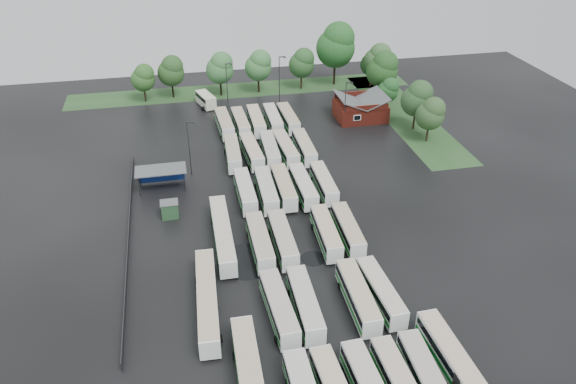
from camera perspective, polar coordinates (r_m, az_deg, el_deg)
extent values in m
plane|color=black|center=(78.37, 0.39, -6.12)|extent=(160.00, 160.00, 0.00)
cube|color=maroon|center=(119.53, 7.35, 8.18)|extent=(10.00, 8.00, 3.40)
cube|color=#4C4F51|center=(117.81, 6.26, 9.27)|extent=(5.07, 8.60, 2.19)
cube|color=#4C4F51|center=(119.39, 8.58, 9.41)|extent=(5.07, 8.60, 2.19)
cube|color=maroon|center=(115.23, 8.05, 8.44)|extent=(9.00, 0.20, 1.20)
cube|color=silver|center=(115.28, 7.04, 7.50)|extent=(1.60, 0.12, 1.20)
cylinder|color=#2D2D30|center=(93.30, -14.88, 0.55)|extent=(0.16, 0.16, 3.40)
cylinder|color=#2D2D30|center=(93.02, -10.48, 1.02)|extent=(0.16, 0.16, 3.40)
cylinder|color=#2D2D30|center=(96.10, -14.85, 1.48)|extent=(0.16, 0.16, 3.40)
cylinder|color=#2D2D30|center=(95.83, -10.58, 1.94)|extent=(0.16, 0.16, 3.40)
cube|color=#4C4F51|center=(93.64, -12.83, 2.21)|extent=(8.20, 4.20, 0.15)
cube|color=navy|center=(96.21, -12.72, 1.75)|extent=(7.60, 0.08, 2.60)
cube|color=#244C2A|center=(86.90, -11.91, -1.78)|extent=(2.50, 2.00, 2.50)
cube|color=#4C4F51|center=(86.22, -12.00, -1.05)|extent=(2.70, 2.20, 0.12)
cube|color=#264921|center=(135.42, -4.72, 10.30)|extent=(80.00, 10.00, 0.01)
cube|color=#264921|center=(123.67, 11.73, 7.72)|extent=(10.00, 50.00, 0.01)
cube|color=#2D2D30|center=(83.79, -15.86, -4.24)|extent=(0.10, 50.00, 1.20)
cylinder|color=black|center=(61.30, 0.98, -18.68)|extent=(2.40, 0.91, 0.91)
cylinder|color=black|center=(61.84, 3.91, -18.21)|extent=(2.36, 0.89, 0.89)
cube|color=#BBB0A0|center=(58.45, 8.39, -18.44)|extent=(2.64, 11.00, 0.11)
cylinder|color=black|center=(62.62, 7.07, -17.61)|extent=(2.39, 0.90, 0.90)
cube|color=white|center=(60.47, 11.25, -18.62)|extent=(2.51, 10.97, 2.50)
cube|color=black|center=(60.09, 11.30, -18.30)|extent=(2.55, 10.54, 0.80)
cube|color=#BDAA94|center=(59.50, 11.38, -17.80)|extent=(2.41, 10.64, 0.11)
cylinder|color=black|center=(63.48, 9.92, -17.07)|extent=(2.32, 0.87, 0.87)
cube|color=white|center=(61.50, 13.85, -17.90)|extent=(2.70, 11.20, 2.55)
cube|color=black|center=(61.12, 13.91, -17.58)|extent=(2.74, 10.76, 0.82)
cube|color=#096C15|center=(61.91, 13.78, -18.24)|extent=(2.74, 10.98, 0.56)
cube|color=#AEA295|center=(60.53, 14.01, -17.07)|extent=(2.60, 10.87, 0.11)
cylinder|color=black|center=(64.53, 12.37, -16.40)|extent=(2.37, 0.89, 0.89)
cube|color=white|center=(67.13, -0.93, -11.66)|extent=(2.87, 11.47, 2.61)
cube|color=black|center=(66.78, -0.93, -11.33)|extent=(2.91, 11.02, 0.83)
cube|color=#0F681F|center=(67.51, -0.93, -12.02)|extent=(2.91, 11.24, 0.57)
cube|color=#B1A599|center=(66.22, -0.94, -10.80)|extent=(2.76, 11.13, 0.11)
cylinder|color=black|center=(65.45, -0.28, -14.61)|extent=(2.42, 0.91, 0.91)
cylinder|color=black|center=(70.67, -1.50, -10.50)|extent=(2.42, 0.91, 0.91)
cube|color=white|center=(67.60, 1.73, -11.30)|extent=(2.60, 11.46, 2.62)
cube|color=black|center=(67.25, 1.74, -10.97)|extent=(2.65, 11.00, 0.84)
cube|color=#0E711C|center=(67.99, 1.73, -11.66)|extent=(2.64, 11.23, 0.58)
cube|color=#BAB4A9|center=(66.70, 1.75, -10.44)|extent=(2.50, 11.12, 0.11)
cylinder|color=black|center=(65.94, 2.48, -14.22)|extent=(2.43, 0.91, 0.91)
cylinder|color=black|center=(71.13, 1.02, -10.16)|extent=(2.43, 0.91, 0.91)
cube|color=white|center=(69.07, 7.09, -10.47)|extent=(2.62, 11.57, 2.64)
cube|color=black|center=(68.73, 7.12, -10.14)|extent=(2.66, 11.11, 0.85)
cube|color=#1B7426|center=(69.45, 7.06, -10.83)|extent=(2.66, 11.34, 0.58)
cube|color=tan|center=(68.19, 7.17, -9.60)|extent=(2.51, 11.22, 0.12)
cylinder|color=black|center=(67.43, 8.02, -13.31)|extent=(2.45, 0.92, 0.92)
cylinder|color=black|center=(72.56, 6.11, -9.40)|extent=(2.45, 0.92, 0.92)
cube|color=white|center=(70.20, 9.38, -9.97)|extent=(2.84, 11.16, 2.53)
cube|color=black|center=(69.87, 9.41, -9.66)|extent=(2.88, 10.72, 0.81)
cube|color=#0B761B|center=(70.56, 9.34, -10.32)|extent=(2.88, 10.94, 0.56)
cube|color=beige|center=(69.36, 9.47, -9.15)|extent=(2.73, 10.82, 0.11)
cylinder|color=black|center=(68.63, 10.32, -12.63)|extent=(2.35, 0.88, 0.88)
cylinder|color=black|center=(73.50, 8.34, -8.98)|extent=(2.35, 0.88, 0.88)
cube|color=white|center=(77.45, -2.88, -5.07)|extent=(2.41, 11.42, 2.62)
cube|color=black|center=(77.15, -2.89, -4.76)|extent=(2.46, 10.97, 0.84)
cube|color=#11761C|center=(77.79, -2.87, -5.41)|extent=(2.45, 11.20, 0.58)
cube|color=#AFA08D|center=(76.67, -2.91, -4.25)|extent=(2.31, 11.08, 0.11)
cylinder|color=black|center=(75.35, -2.39, -7.47)|extent=(2.43, 0.91, 0.91)
cylinder|color=black|center=(81.16, -3.28, -4.34)|extent=(2.43, 0.91, 0.91)
cube|color=white|center=(77.85, -0.55, -4.82)|extent=(2.47, 11.43, 2.61)
cube|color=black|center=(77.55, -0.55, -4.50)|extent=(2.53, 10.97, 0.84)
cube|color=#157620|center=(78.19, -0.55, -5.16)|extent=(2.52, 11.20, 0.58)
cube|color=#ADA293|center=(77.07, -0.56, -4.00)|extent=(2.37, 11.08, 0.11)
cylinder|color=black|center=(75.76, 0.01, -7.19)|extent=(2.42, 0.91, 0.91)
cylinder|color=black|center=(81.53, -1.06, -4.11)|extent=(2.42, 0.91, 0.91)
cube|color=white|center=(79.41, 3.88, -4.13)|extent=(2.79, 11.23, 2.55)
cube|color=black|center=(79.12, 3.90, -3.83)|extent=(2.82, 10.79, 0.82)
cube|color=#0F6A18|center=(79.73, 3.87, -4.47)|extent=(2.82, 11.01, 0.56)
cube|color=tan|center=(78.67, 3.92, -3.34)|extent=(2.68, 10.89, 0.11)
cylinder|color=black|center=(77.40, 4.55, -6.38)|extent=(2.37, 0.89, 0.89)
cylinder|color=black|center=(82.96, 3.20, -3.49)|extent=(2.37, 0.89, 0.89)
cube|color=white|center=(80.35, 6.09, -3.81)|extent=(2.65, 11.03, 2.51)
cube|color=black|center=(80.07, 6.11, -3.52)|extent=(2.69, 10.60, 0.80)
cube|color=#006809|center=(80.67, 6.07, -4.14)|extent=(2.68, 10.82, 0.55)
cube|color=tan|center=(79.63, 6.14, -3.04)|extent=(2.54, 10.70, 0.11)
cylinder|color=black|center=(78.39, 6.80, -5.98)|extent=(2.33, 0.88, 0.88)
cylinder|color=black|center=(83.81, 5.33, -3.19)|extent=(2.33, 0.88, 0.88)
cube|color=white|center=(89.17, -4.37, 0.10)|extent=(2.36, 11.21, 2.57)
cube|color=black|center=(88.91, -4.38, 0.38)|extent=(2.41, 10.76, 0.82)
cube|color=#027312|center=(89.46, -4.36, -0.21)|extent=(2.40, 10.99, 0.57)
cube|color=beige|center=(88.50, -4.40, 0.84)|extent=(2.26, 10.88, 0.11)
cylinder|color=black|center=(86.80, -4.00, -1.81)|extent=(2.38, 0.90, 0.90)
cylinder|color=black|center=(92.89, -4.66, 0.52)|extent=(2.38, 0.90, 0.90)
cube|color=white|center=(89.15, -2.23, 0.19)|extent=(2.68, 11.54, 2.63)
cube|color=black|center=(88.89, -2.24, 0.49)|extent=(2.73, 11.08, 0.84)
cube|color=#0B741D|center=(89.45, -2.22, -0.13)|extent=(2.72, 11.31, 0.58)
cube|color=#B7B1A8|center=(88.47, -2.25, 0.96)|extent=(2.58, 11.19, 0.11)
cylinder|color=black|center=(86.75, -1.79, -1.76)|extent=(2.44, 0.92, 0.92)
cylinder|color=black|center=(92.95, -2.61, 0.62)|extent=(2.44, 0.92, 0.92)
cube|color=white|center=(89.95, -0.44, 0.51)|extent=(2.57, 11.45, 2.61)
cube|color=black|center=(89.69, -0.44, 0.80)|extent=(2.62, 10.99, 0.84)
cube|color=#106B21|center=(90.24, -0.44, 0.19)|extent=(2.61, 11.22, 0.58)
cube|color=tan|center=(89.28, -0.45, 1.26)|extent=(2.47, 11.10, 0.11)
cylinder|color=black|center=(87.57, 0.04, -1.40)|extent=(2.42, 0.91, 0.91)
cylinder|color=black|center=(93.70, -0.89, 0.92)|extent=(2.42, 0.91, 0.91)
cube|color=white|center=(90.19, 1.54, 0.58)|extent=(2.45, 11.38, 2.60)
cube|color=black|center=(89.93, 1.54, 0.87)|extent=(2.50, 10.92, 0.83)
cube|color=#0A6F1A|center=(90.47, 1.53, 0.27)|extent=(2.50, 11.15, 0.57)
cube|color=beige|center=(89.52, 1.55, 1.33)|extent=(2.35, 11.03, 0.11)
cylinder|color=black|center=(87.84, 2.07, -1.32)|extent=(2.41, 0.91, 0.91)
cylinder|color=black|center=(93.90, 1.02, 0.98)|extent=(2.41, 0.91, 0.91)
cube|color=white|center=(91.39, 3.66, 0.92)|extent=(2.49, 10.99, 2.51)
cube|color=black|center=(91.15, 3.67, 1.19)|extent=(2.53, 10.56, 0.80)
cube|color=#166A21|center=(91.67, 3.64, 0.62)|extent=(2.53, 10.78, 0.55)
cube|color=beige|center=(90.76, 3.68, 1.63)|extent=(2.39, 10.66, 0.11)
cylinder|color=black|center=(89.14, 4.22, -0.88)|extent=(2.33, 0.88, 0.88)
cylinder|color=black|center=(94.95, 3.08, 1.29)|extent=(2.33, 0.88, 0.88)
cube|color=white|center=(101.06, -5.63, 3.94)|extent=(2.89, 11.42, 2.60)
cube|color=black|center=(100.82, -5.65, 4.20)|extent=(2.93, 10.97, 0.83)
cube|color=#0E681C|center=(101.31, -5.62, 3.65)|extent=(2.93, 11.20, 0.57)
cube|color=tan|center=(100.46, -5.67, 4.63)|extent=(2.78, 11.08, 0.11)
cylinder|color=black|center=(98.45, -5.34, 2.34)|extent=(2.41, 0.91, 0.91)
cylinder|color=black|center=(104.86, -5.85, 4.18)|extent=(2.41, 0.91, 0.91)
cube|color=white|center=(101.39, -3.70, 4.13)|extent=(2.94, 11.48, 2.61)
cube|color=black|center=(101.16, -3.71, 4.39)|extent=(2.98, 11.03, 0.83)
cube|color=#116F1A|center=(101.65, -3.69, 3.84)|extent=(2.98, 11.26, 0.57)
cube|color=#C4AE95|center=(100.79, -3.73, 4.82)|extent=(2.83, 11.14, 0.11)
cylinder|color=black|center=(98.78, -3.36, 2.53)|extent=(2.42, 0.91, 0.91)
cylinder|color=black|center=(105.20, -3.98, 4.36)|extent=(2.42, 0.91, 0.91)
cube|color=white|center=(101.78, -1.85, 4.30)|extent=(2.88, 11.57, 2.63)
cube|color=black|center=(101.55, -1.86, 4.57)|extent=(2.92, 11.11, 0.84)
cube|color=#056816|center=(102.04, -1.85, 4.01)|extent=(2.92, 11.34, 0.58)
cube|color=#AEA89F|center=(101.18, -1.87, 4.99)|extent=(2.77, 11.22, 0.11)
cylinder|color=black|center=(99.17, -1.46, 2.70)|extent=(2.44, 0.92, 0.92)
cylinder|color=black|center=(105.61, -2.20, 4.53)|extent=(2.44, 0.92, 0.92)
cube|color=white|center=(102.15, -0.25, 4.42)|extent=(2.88, 11.53, 2.62)
cube|color=black|center=(101.92, -0.25, 4.68)|extent=(2.92, 11.08, 0.84)
cube|color=#1A732A|center=(102.40, -0.25, 4.13)|extent=(2.92, 11.31, 0.58)
cube|color=#BBA791|center=(101.55, -0.25, 5.10)|extent=(2.77, 11.19, 0.11)
cylinder|color=black|center=(99.55, 0.18, 2.83)|extent=(2.43, 0.92, 0.92)
cylinder|color=black|center=(105.94, -0.65, 4.64)|extent=(2.43, 0.92, 0.92)
cube|color=white|center=(102.80, 1.66, 4.56)|extent=(2.50, 11.30, 2.58)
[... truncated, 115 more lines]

